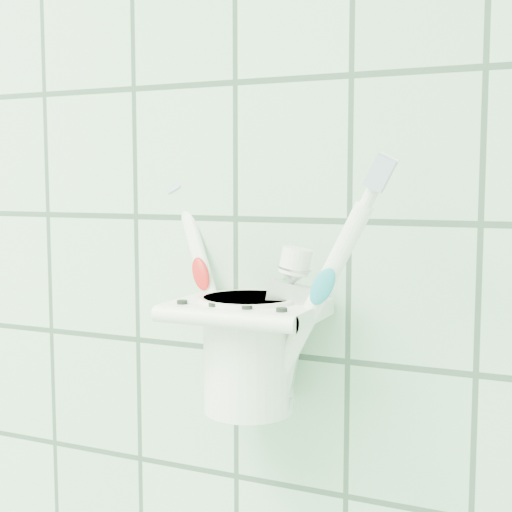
{
  "coord_description": "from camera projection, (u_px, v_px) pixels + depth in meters",
  "views": [
    {
      "loc": [
        0.9,
        0.63,
        1.4
      ],
      "look_at": [
        0.69,
        1.1,
        1.35
      ],
      "focal_mm": 50.0,
      "sensor_mm": 36.0,
      "label": 1
    }
  ],
  "objects": [
    {
      "name": "holder_bracket",
      "position": [
        248.0,
        311.0,
        0.58
      ],
      "size": [
        0.12,
        0.1,
        0.04
      ],
      "color": "white",
      "rests_on": "wall_back"
    },
    {
      "name": "cup",
      "position": [
        249.0,
        349.0,
        0.59
      ],
      "size": [
        0.08,
        0.08,
        0.1
      ],
      "color": "white",
      "rests_on": "holder_bracket"
    },
    {
      "name": "toothbrush_pink",
      "position": [
        238.0,
        266.0,
        0.59
      ],
      "size": [
        0.09,
        0.06,
        0.22
      ],
      "rotation": [
        -0.28,
        -0.46,
        0.01
      ],
      "color": "white",
      "rests_on": "cup"
    },
    {
      "name": "toothbrush_blue",
      "position": [
        247.0,
        266.0,
        0.6
      ],
      "size": [
        0.06,
        0.09,
        0.21
      ],
      "rotation": [
        -0.45,
        0.04,
        -0.43
      ],
      "color": "white",
      "rests_on": "cup"
    },
    {
      "name": "toothbrush_orange",
      "position": [
        264.0,
        267.0,
        0.57
      ],
      "size": [
        0.1,
        0.03,
        0.22
      ],
      "rotation": [
        0.1,
        0.47,
        0.11
      ],
      "color": "white",
      "rests_on": "cup"
    },
    {
      "name": "toothpaste_tube",
      "position": [
        268.0,
        313.0,
        0.58
      ],
      "size": [
        0.05,
        0.03,
        0.14
      ],
      "rotation": [
        -0.01,
        0.19,
        0.17
      ],
      "color": "silver",
      "rests_on": "cup"
    }
  ]
}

